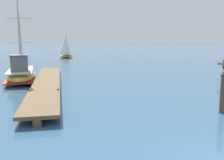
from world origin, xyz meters
name	(u,v)px	position (x,y,z in m)	size (l,w,h in m)	color
floating_dock	(47,82)	(-5.80, 14.25, 0.36)	(1.90, 18.20, 0.53)	brown
fishing_boat_1	(21,73)	(-8.01, 17.36, 0.66)	(2.62, 7.04, 7.26)	gold
mooring_piling	(223,93)	(2.55, 5.73, 0.96)	(0.30, 0.30, 1.84)	#4C3D2D
perched_seagull	(224,71)	(2.55, 5.72, 1.99)	(0.38, 0.20, 0.27)	gold
distant_sailboat	(66,46)	(-3.58, 44.12, 2.05)	(3.50, 4.36, 4.52)	gold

